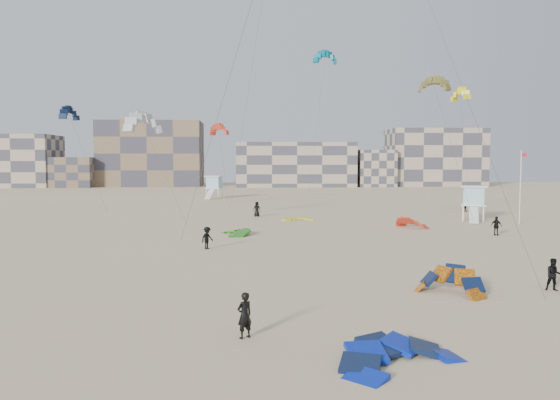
{
  "coord_description": "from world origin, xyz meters",
  "views": [
    {
      "loc": [
        -1.69,
        -20.95,
        6.7
      ],
      "look_at": [
        -0.34,
        6.0,
        4.82
      ],
      "focal_mm": 35.0,
      "sensor_mm": 36.0,
      "label": 1
    }
  ],
  "objects_px": {
    "lifeguard_tower_near": "(473,203)",
    "kite_ground_blue": "(398,363)",
    "kite_ground_orange": "(449,294)",
    "kitesurfer_main": "(245,315)"
  },
  "relations": [
    {
      "from": "lifeguard_tower_near",
      "to": "kite_ground_blue",
      "type": "bearing_deg",
      "value": -94.53
    },
    {
      "from": "kite_ground_orange",
      "to": "lifeguard_tower_near",
      "type": "bearing_deg",
      "value": 107.23
    },
    {
      "from": "kite_ground_orange",
      "to": "kitesurfer_main",
      "type": "distance_m",
      "value": 12.24
    },
    {
      "from": "kite_ground_blue",
      "to": "kite_ground_orange",
      "type": "relative_size",
      "value": 1.3
    },
    {
      "from": "kite_ground_blue",
      "to": "lifeguard_tower_near",
      "type": "height_order",
      "value": "lifeguard_tower_near"
    },
    {
      "from": "kite_ground_orange",
      "to": "lifeguard_tower_near",
      "type": "xyz_separation_m",
      "value": [
        15.24,
        34.1,
        1.99
      ]
    },
    {
      "from": "kite_ground_blue",
      "to": "kite_ground_orange",
      "type": "distance_m",
      "value": 10.68
    },
    {
      "from": "kite_ground_orange",
      "to": "lifeguard_tower_near",
      "type": "height_order",
      "value": "lifeguard_tower_near"
    },
    {
      "from": "kite_ground_blue",
      "to": "lifeguard_tower_near",
      "type": "relative_size",
      "value": 0.75
    },
    {
      "from": "lifeguard_tower_near",
      "to": "kitesurfer_main",
      "type": "bearing_deg",
      "value": -101.58
    }
  ]
}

